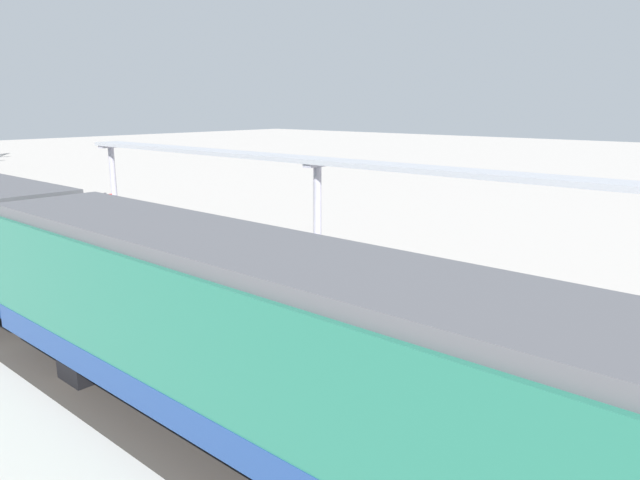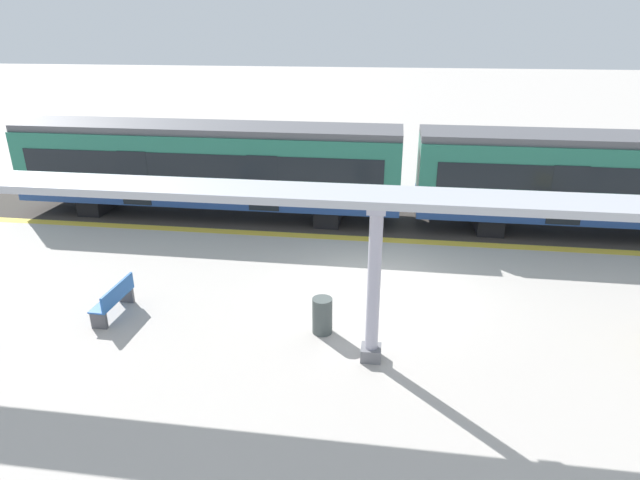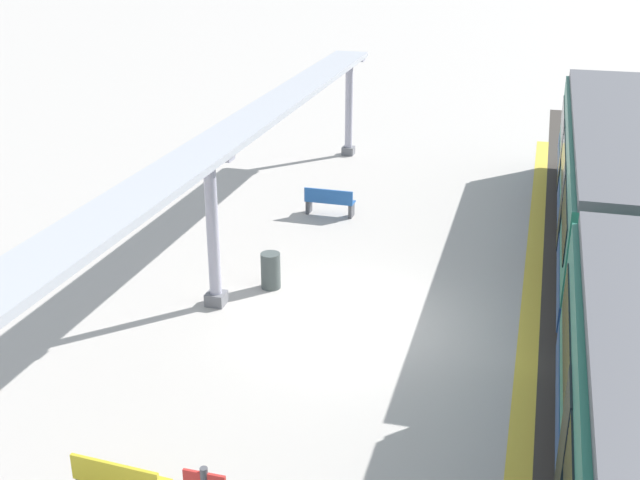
# 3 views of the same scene
# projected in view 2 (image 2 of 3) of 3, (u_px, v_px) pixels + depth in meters

# --- Properties ---
(ground_plane) EXTENTS (176.00, 176.00, 0.00)m
(ground_plane) POSITION_uv_depth(u_px,v_px,m) (377.00, 288.00, 14.88)
(ground_plane) COLOR #B1ABA3
(tactile_edge_strip) EXTENTS (0.45, 34.17, 0.01)m
(tactile_edge_strip) POSITION_uv_depth(u_px,v_px,m) (382.00, 240.00, 18.25)
(tactile_edge_strip) COLOR gold
(tactile_edge_strip) RESTS_ON ground
(trackbed) EXTENTS (3.20, 46.17, 0.01)m
(trackbed) POSITION_uv_depth(u_px,v_px,m) (383.00, 222.00, 19.92)
(trackbed) COLOR #38332D
(trackbed) RESTS_ON ground
(train_near_carriage) EXTENTS (2.65, 14.45, 3.48)m
(train_near_carriage) POSITION_uv_depth(u_px,v_px,m) (209.00, 168.00, 20.12)
(train_near_carriage) COLOR #236A54
(train_near_carriage) RESTS_ON ground
(train_far_carriage) EXTENTS (2.65, 14.45, 3.48)m
(train_far_carriage) POSITION_uv_depth(u_px,v_px,m) (631.00, 184.00, 18.13)
(train_far_carriage) COLOR #236A54
(train_far_carriage) RESTS_ON ground
(canopy_pillar_second) EXTENTS (1.10, 0.44, 3.66)m
(canopy_pillar_second) POSITION_uv_depth(u_px,v_px,m) (374.00, 283.00, 11.02)
(canopy_pillar_second) COLOR slate
(canopy_pillar_second) RESTS_ON ground
(canopy_beam) EXTENTS (1.20, 27.53, 0.16)m
(canopy_beam) POSITION_uv_depth(u_px,v_px,m) (387.00, 197.00, 10.29)
(canopy_beam) COLOR #A8AAB2
(canopy_beam) RESTS_ON canopy_pillar_nearest
(bench_near_end) EXTENTS (1.51, 0.46, 0.86)m
(bench_near_end) POSITION_uv_depth(u_px,v_px,m) (115.00, 299.00, 13.34)
(bench_near_end) COLOR #2357A1
(bench_near_end) RESTS_ON ground
(trash_bin) EXTENTS (0.48, 0.48, 0.90)m
(trash_bin) POSITION_uv_depth(u_px,v_px,m) (322.00, 316.00, 12.57)
(trash_bin) COLOR #444C4B
(trash_bin) RESTS_ON ground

